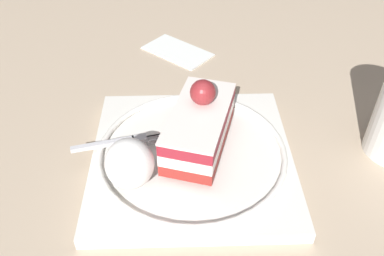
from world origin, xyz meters
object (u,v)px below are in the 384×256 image
Objects in this scene: dessert_plate at (192,156)px; whipped_cream_dollop at (130,164)px; fork at (125,143)px; folded_napkin at (177,51)px; cake_slice at (199,125)px.

dessert_plate is 0.08m from whipped_cream_dollop.
fork is at bearing 72.52° from dessert_plate.
dessert_plate is 2.45× the size of folded_napkin.
cake_slice is at bearing -61.83° from whipped_cream_dollop.
fork is (0.01, 0.08, -0.02)m from cake_slice.
cake_slice reaches higher than fork.
cake_slice is at bearing 174.85° from folded_napkin.
dessert_plate is 0.07m from fork.
dessert_plate is at bearing 131.44° from cake_slice.
dessert_plate is at bearing -64.13° from whipped_cream_dollop.
cake_slice is 0.24m from folded_napkin.
whipped_cream_dollop is 0.06m from fork.
fork is at bearing 1.41° from whipped_cream_dollop.
dessert_plate reaches higher than folded_napkin.
folded_napkin is at bearing -7.33° from dessert_plate.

